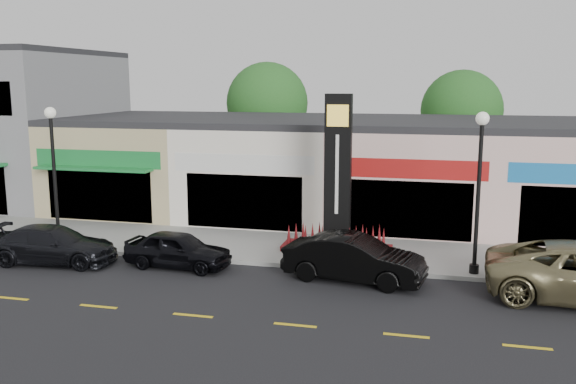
# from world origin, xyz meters

# --- Properties ---
(ground) EXTENTS (120.00, 120.00, 0.00)m
(ground) POSITION_xyz_m (0.00, 0.00, 0.00)
(ground) COLOR black
(ground) RESTS_ON ground
(sidewalk) EXTENTS (52.00, 4.30, 0.15)m
(sidewalk) POSITION_xyz_m (0.00, 4.35, 0.07)
(sidewalk) COLOR gray
(sidewalk) RESTS_ON ground
(curb) EXTENTS (52.00, 0.20, 0.15)m
(curb) POSITION_xyz_m (0.00, 2.10, 0.07)
(curb) COLOR gray
(curb) RESTS_ON ground
(shop_beige) EXTENTS (7.00, 10.85, 4.80)m
(shop_beige) POSITION_xyz_m (-8.50, 11.46, 2.40)
(shop_beige) COLOR tan
(shop_beige) RESTS_ON ground
(shop_cream) EXTENTS (7.00, 10.01, 4.80)m
(shop_cream) POSITION_xyz_m (-1.50, 11.47, 2.40)
(shop_cream) COLOR white
(shop_cream) RESTS_ON ground
(shop_pink_w) EXTENTS (7.00, 10.01, 4.80)m
(shop_pink_w) POSITION_xyz_m (5.50, 11.47, 2.40)
(shop_pink_w) COLOR #CDA89C
(shop_pink_w) RESTS_ON ground
(shop_pink_e) EXTENTS (7.00, 10.01, 4.80)m
(shop_pink_e) POSITION_xyz_m (12.50, 11.47, 2.40)
(shop_pink_e) COLOR #CDA89C
(shop_pink_e) RESTS_ON ground
(tree_rear_west) EXTENTS (5.20, 5.20, 7.83)m
(tree_rear_west) POSITION_xyz_m (-4.00, 19.50, 5.22)
(tree_rear_west) COLOR #382619
(tree_rear_west) RESTS_ON ground
(tree_rear_mid) EXTENTS (4.80, 4.80, 7.29)m
(tree_rear_mid) POSITION_xyz_m (8.00, 19.50, 4.88)
(tree_rear_mid) COLOR #382619
(tree_rear_mid) RESTS_ON ground
(lamp_west_near) EXTENTS (0.44, 0.44, 5.47)m
(lamp_west_near) POSITION_xyz_m (-8.00, 2.50, 3.48)
(lamp_west_near) COLOR black
(lamp_west_near) RESTS_ON sidewalk
(lamp_east_near) EXTENTS (0.44, 0.44, 5.47)m
(lamp_east_near) POSITION_xyz_m (8.00, 2.50, 3.48)
(lamp_east_near) COLOR black
(lamp_east_near) RESTS_ON sidewalk
(pylon_sign) EXTENTS (4.20, 1.30, 6.00)m
(pylon_sign) POSITION_xyz_m (3.00, 4.20, 2.27)
(pylon_sign) COLOR #5B0F16
(pylon_sign) RESTS_ON sidewalk
(car_dark_sedan) EXTENTS (2.35, 4.88, 1.37)m
(car_dark_sedan) POSITION_xyz_m (-6.96, 0.62, 0.68)
(car_dark_sedan) COLOR black
(car_dark_sedan) RESTS_ON ground
(car_black_sedan) EXTENTS (1.86, 3.98, 1.32)m
(car_black_sedan) POSITION_xyz_m (-2.28, 1.20, 0.66)
(car_black_sedan) COLOR black
(car_black_sedan) RESTS_ON ground
(car_black_conv) EXTENTS (2.39, 4.89, 1.54)m
(car_black_conv) POSITION_xyz_m (4.06, 1.16, 0.77)
(car_black_conv) COLOR black
(car_black_conv) RESTS_ON ground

